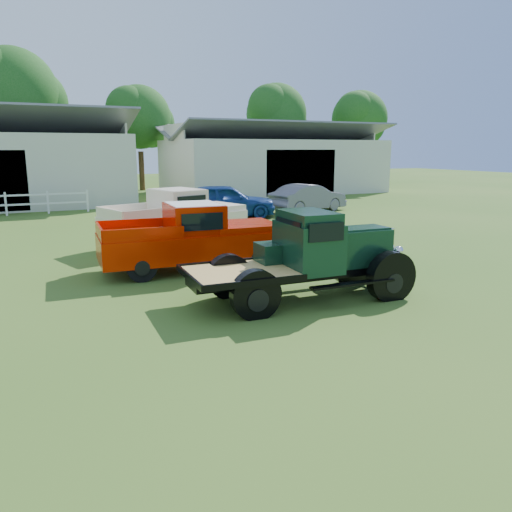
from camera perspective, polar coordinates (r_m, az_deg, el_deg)
name	(u,v)px	position (r m, az deg, el deg)	size (l,w,h in m)	color
ground	(273,319)	(10.17, 1.92, -7.19)	(120.00, 120.00, 0.00)	#38611D
shed_right	(273,159)	(40.02, 1.90, 11.07)	(16.80, 9.20, 5.20)	beige
tree_b	(16,116)	(42.58, -25.78, 14.21)	(6.90, 6.90, 11.50)	#124911
tree_c	(140,134)	(42.58, -13.12, 13.39)	(5.40, 5.40, 9.00)	#124911
tree_d	(276,131)	(48.10, 2.32, 14.11)	(6.00, 6.00, 10.00)	#124911
tree_e	(359,134)	(50.69, 11.67, 13.49)	(5.70, 5.70, 9.50)	#124911
vintage_flatbed	(304,256)	(11.27, 5.50, 0.01)	(5.09, 2.01, 2.01)	#123322
red_pickup	(191,237)	(14.14, -7.46, 2.21)	(5.21, 2.00, 1.90)	#C11700
white_pickup	(175,218)	(17.96, -9.20, 4.34)	(5.28, 2.05, 1.94)	#F5E3C2
misc_car_blue	(225,201)	(24.85, -3.57, 6.32)	(2.00, 4.96, 1.69)	navy
misc_car_grey	(308,198)	(27.48, 5.99, 6.63)	(1.58, 4.53, 1.49)	slate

